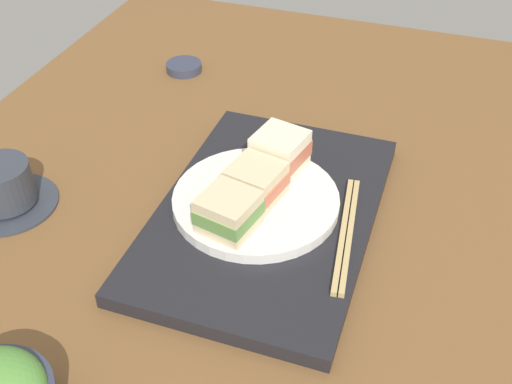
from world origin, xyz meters
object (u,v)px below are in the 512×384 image
Objects in this scene: sandwich_far at (280,152)px; small_sauce_dish at (184,67)px; sandwich_plate at (256,200)px; sandwich_middle at (256,182)px; sandwich_near at (229,212)px; chopsticks_pair at (346,233)px; coffee_cup at (3,189)px.

small_sauce_dish is (27.44, 26.86, -5.65)cm from sandwich_far.
sandwich_plate is 42.77cm from small_sauce_dish.
sandwich_middle is 6.77cm from sandwich_far.
chopsticks_pair is (4.84, -13.73, -3.55)cm from sandwich_near.
sandwich_near reaches higher than sandwich_plate.
sandwich_middle is (6.66, -1.13, -0.04)cm from sandwich_near.
sandwich_far is 0.38× the size of chopsticks_pair.
small_sauce_dish is (35.93, 38.33, -1.68)cm from chopsticks_pair.
coffee_cup is (-7.00, 45.52, 0.51)cm from chopsticks_pair.
sandwich_near is 14.99cm from chopsticks_pair.
sandwich_far reaches higher than sandwich_near.
sandwich_middle is at bearing -143.13° from sandwich_plate.
chopsticks_pair is at bearing -126.50° from sandwich_far.
coffee_cup reaches higher than chopsticks_pair.
sandwich_near is 13.52cm from sandwich_far.
sandwich_plate is at bearing -9.64° from sandwich_near.
sandwich_middle is (-0.00, -0.00, 3.11)cm from sandwich_plate.
chopsticks_pair is at bearing -133.15° from small_sauce_dish.
sandwich_middle is at bearing -75.00° from coffee_cup.
sandwich_plate is at bearing -142.97° from small_sauce_dish.
coffee_cup is at bearing 98.74° from chopsticks_pair.
coffee_cup is at bearing 105.00° from sandwich_middle.
sandwich_far reaches higher than sandwich_plate.
sandwich_plate is at bearing 36.87° from sandwich_middle.
chopsticks_pair is (-8.49, -11.47, -3.96)cm from sandwich_far.
chopsticks_pair is at bearing -81.26° from coffee_cup.
small_sauce_dish is at bearing 37.03° from sandwich_plate.
sandwich_middle reaches higher than sandwich_plate.
sandwich_far reaches higher than sandwich_middle.
sandwich_far is at bearing -9.64° from sandwich_plate.
coffee_cup is at bearing 114.45° from sandwich_far.
sandwich_far is 14.81cm from chopsticks_pair.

